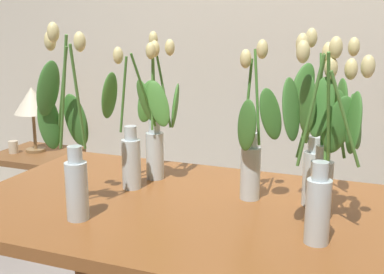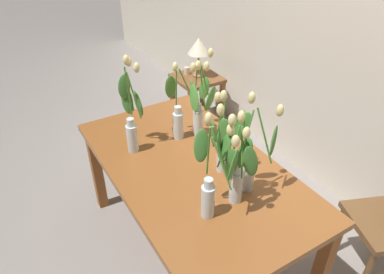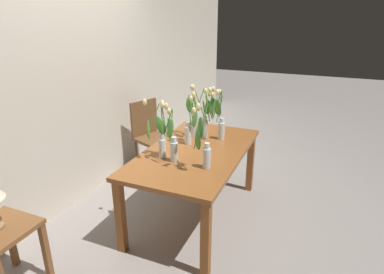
# 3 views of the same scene
# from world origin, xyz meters

# --- Properties ---
(room_wall_rear) EXTENTS (9.00, 0.10, 2.70)m
(room_wall_rear) POSITION_xyz_m (0.00, 1.37, 1.35)
(room_wall_rear) COLOR beige
(room_wall_rear) RESTS_ON ground
(dining_table) EXTENTS (1.60, 0.90, 0.74)m
(dining_table) POSITION_xyz_m (0.00, 0.00, 0.65)
(dining_table) COLOR brown
(dining_table) RESTS_ON ground
(tulip_vase_0) EXTENTS (0.18, 0.19, 0.52)m
(tulip_vase_0) POSITION_xyz_m (-0.31, 0.10, 0.92)
(tulip_vase_0) COLOR silver
(tulip_vase_0) RESTS_ON dining_table
(tulip_vase_1) EXTENTS (0.25, 0.25, 0.57)m
(tulip_vase_1) POSITION_xyz_m (0.36, 0.03, 0.98)
(tulip_vase_1) COLOR silver
(tulip_vase_1) RESTS_ON dining_table
(tulip_vase_2) EXTENTS (0.14, 0.25, 0.54)m
(tulip_vase_2) POSITION_xyz_m (0.35, 0.15, 0.92)
(tulip_vase_2) COLOR silver
(tulip_vase_2) RESTS_ON dining_table
(tulip_vase_3) EXTENTS (0.23, 0.23, 0.55)m
(tulip_vase_3) POSITION_xyz_m (-0.27, 0.23, 0.94)
(tulip_vase_3) COLOR silver
(tulip_vase_3) RESTS_ON dining_table
(tulip_vase_4) EXTENTS (0.16, 0.13, 0.54)m
(tulip_vase_4) POSITION_xyz_m (0.13, 0.11, 0.91)
(tulip_vase_4) COLOR silver
(tulip_vase_4) RESTS_ON dining_table
(tulip_vase_5) EXTENTS (0.18, 0.14, 0.59)m
(tulip_vase_5) POSITION_xyz_m (-0.35, -0.21, 0.96)
(tulip_vase_5) COLOR silver
(tulip_vase_5) RESTS_ON dining_table
(tulip_vase_6) EXTENTS (0.24, 0.16, 0.55)m
(tulip_vase_6) POSITION_xyz_m (0.38, -0.11, 0.96)
(tulip_vase_6) COLOR silver
(tulip_vase_6) RESTS_ON dining_table
(side_table) EXTENTS (0.44, 0.44, 0.55)m
(side_table) POSITION_xyz_m (-1.43, 0.93, 0.43)
(side_table) COLOR brown
(side_table) RESTS_ON ground
(table_lamp) EXTENTS (0.22, 0.22, 0.40)m
(table_lamp) POSITION_xyz_m (-1.44, 0.95, 0.86)
(table_lamp) COLOR olive
(table_lamp) RESTS_ON side_table
(pillar_candle) EXTENTS (0.06, 0.06, 0.07)m
(pillar_candle) POSITION_xyz_m (-1.54, 0.87, 0.59)
(pillar_candle) COLOR beige
(pillar_candle) RESTS_ON side_table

